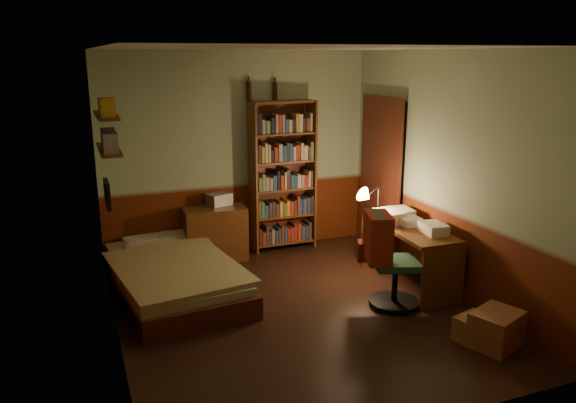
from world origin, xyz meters
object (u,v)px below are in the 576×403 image
object	(u,v)px
mini_stereo	(219,199)
cardboard_box_a	(496,329)
desk_lamp	(378,195)
office_chair	(396,257)
bookshelf	(283,177)
desk	(409,256)
bed	(173,264)
cardboard_box_b	(474,329)
dresser	(216,234)

from	to	relation	value
mini_stereo	cardboard_box_a	xyz separation A→B (m)	(1.70, -3.19, -0.59)
desk_lamp	office_chair	size ratio (longest dim) A/B	0.51
mini_stereo	bookshelf	xyz separation A→B (m)	(0.86, -0.04, 0.23)
desk	desk_lamp	bearing A→B (deg)	111.32
bed	mini_stereo	world-z (taller)	mini_stereo
office_chair	desk	bearing A→B (deg)	61.48
bookshelf	cardboard_box_a	xyz separation A→B (m)	(0.84, -3.15, -0.82)
cardboard_box_b	office_chair	bearing A→B (deg)	107.61
bed	cardboard_box_b	bearing A→B (deg)	-47.38
mini_stereo	cardboard_box_b	bearing A→B (deg)	-81.54
bookshelf	desk_lamp	xyz separation A→B (m)	(0.73, -1.21, -0.03)
bed	bookshelf	xyz separation A→B (m)	(1.63, 0.88, 0.67)
dresser	bed	bearing A→B (deg)	-128.07
dresser	cardboard_box_a	size ratio (longest dim) A/B	1.76
bookshelf	desk	size ratio (longest dim) A/B	1.54
mini_stereo	office_chair	world-z (taller)	office_chair
bed	cardboard_box_b	distance (m)	3.18
bed	office_chair	bearing A→B (deg)	-35.79
cardboard_box_a	office_chair	bearing A→B (deg)	110.52
cardboard_box_a	mini_stereo	bearing A→B (deg)	118.01
bookshelf	cardboard_box_a	distance (m)	3.36
mini_stereo	desk_lamp	size ratio (longest dim) A/B	0.51
bookshelf	cardboard_box_b	distance (m)	3.21
desk_lamp	cardboard_box_a	bearing A→B (deg)	-93.57
bed	desk	world-z (taller)	desk
cardboard_box_a	desk	bearing A→B (deg)	88.27
dresser	bookshelf	world-z (taller)	bookshelf
dresser	desk_lamp	distance (m)	2.11
cardboard_box_a	cardboard_box_b	xyz separation A→B (m)	(-0.11, 0.15, -0.05)
mini_stereo	cardboard_box_b	distance (m)	3.49
dresser	mini_stereo	bearing A→B (deg)	56.70
desk	office_chair	distance (m)	0.64
cardboard_box_b	bed	bearing A→B (deg)	138.14
desk	cardboard_box_b	distance (m)	1.36
bed	bookshelf	bearing A→B (deg)	22.85
bed	mini_stereo	xyz separation A→B (m)	(0.77, 0.92, 0.44)
dresser	office_chair	world-z (taller)	office_chair
mini_stereo	office_chair	size ratio (longest dim) A/B	0.26
dresser	cardboard_box_b	world-z (taller)	dresser
bed	cardboard_box_b	xyz separation A→B (m)	(2.36, -2.12, -0.21)
bookshelf	desk	bearing A→B (deg)	-67.27
dresser	cardboard_box_a	world-z (taller)	dresser
desk_lamp	office_chair	xyz separation A→B (m)	(-0.28, -0.88, -0.42)
desk	bed	bearing A→B (deg)	164.60
mini_stereo	desk	bearing A→B (deg)	-63.59
dresser	cardboard_box_b	bearing A→B (deg)	-57.40
dresser	office_chair	xyz separation A→B (m)	(1.39, -2.01, 0.20)
bed	office_chair	world-z (taller)	office_chair
desk	office_chair	bearing A→B (deg)	-134.29
bed	mini_stereo	bearing A→B (deg)	44.39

